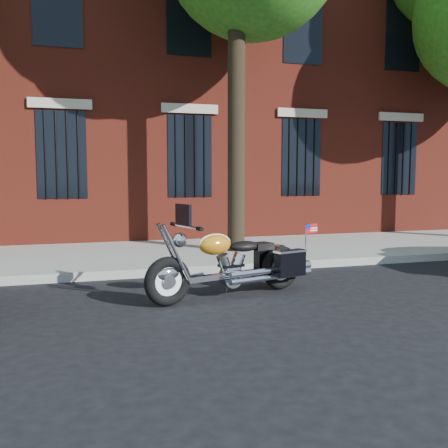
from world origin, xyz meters
name	(u,v)px	position (x,y,z in m)	size (l,w,h in m)	color
ground	(263,288)	(0.00, 0.00, 0.00)	(120.00, 120.00, 0.00)	black
curb	(236,268)	(0.00, 1.38, 0.07)	(40.00, 0.16, 0.15)	gray
sidewalk	(209,252)	(0.00, 3.26, 0.07)	(40.00, 3.60, 0.15)	gray
building	(156,48)	(0.00, 10.06, 6.00)	(26.00, 10.08, 12.00)	maroon
motorcycle	(236,265)	(-0.56, -0.37, 0.45)	(2.66, 1.17, 1.34)	black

